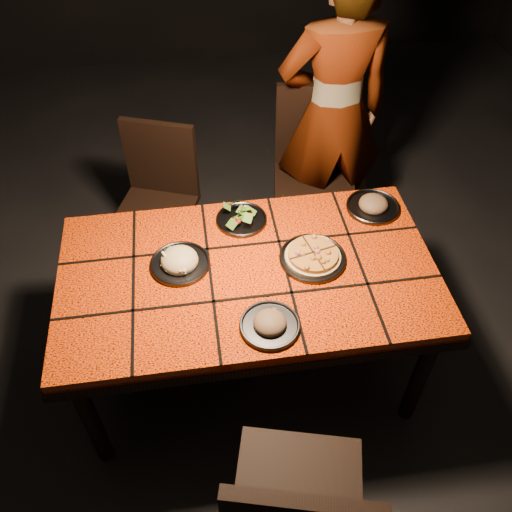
{
  "coord_description": "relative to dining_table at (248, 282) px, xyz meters",
  "views": [
    {
      "loc": [
        -0.19,
        -1.53,
        2.45
      ],
      "look_at": [
        0.04,
        0.01,
        0.82
      ],
      "focal_mm": 38.0,
      "sensor_mm": 36.0,
      "label": 1
    }
  ],
  "objects": [
    {
      "name": "room_shell",
      "position": [
        0.0,
        0.0,
        0.83
      ],
      "size": [
        6.04,
        7.04,
        3.08
      ],
      "color": "black",
      "rests_on": "ground"
    },
    {
      "name": "dining_table",
      "position": [
        0.0,
        0.0,
        0.0
      ],
      "size": [
        1.62,
        0.92,
        0.75
      ],
      "color": "#F74107",
      "rests_on": "ground"
    },
    {
      "name": "chair_far_left",
      "position": [
        -0.39,
        0.87,
        -0.15
      ],
      "size": [
        0.52,
        0.52,
        0.9
      ],
      "rotation": [
        0.0,
        0.0,
        -0.36
      ],
      "color": "black",
      "rests_on": "ground"
    },
    {
      "name": "chair_far_right",
      "position": [
        0.51,
        0.93,
        -0.1
      ],
      "size": [
        0.52,
        0.52,
        1.0
      ],
      "rotation": [
        0.0,
        0.0,
        -0.16
      ],
      "color": "black",
      "rests_on": "ground"
    },
    {
      "name": "diner",
      "position": [
        0.6,
        0.97,
        0.19
      ],
      "size": [
        0.64,
        0.43,
        1.72
      ],
      "primitive_type": "imported",
      "rotation": [
        0.0,
        0.0,
        3.17
      ],
      "color": "brown",
      "rests_on": "ground"
    },
    {
      "name": "plate_pizza",
      "position": [
        0.28,
        0.02,
        0.1
      ],
      "size": [
        0.29,
        0.29,
        0.04
      ],
      "color": "#3C3C41",
      "rests_on": "dining_table"
    },
    {
      "name": "plate_pasta",
      "position": [
        -0.28,
        0.07,
        0.1
      ],
      "size": [
        0.26,
        0.26,
        0.08
      ],
      "color": "#3C3C41",
      "rests_on": "dining_table"
    },
    {
      "name": "plate_salad",
      "position": [
        0.01,
        0.31,
        0.1
      ],
      "size": [
        0.24,
        0.24,
        0.07
      ],
      "color": "#3C3C41",
      "rests_on": "dining_table"
    },
    {
      "name": "plate_mushroom_a",
      "position": [
        0.04,
        -0.31,
        0.1
      ],
      "size": [
        0.24,
        0.24,
        0.08
      ],
      "color": "#3C3C41",
      "rests_on": "dining_table"
    },
    {
      "name": "plate_mushroom_b",
      "position": [
        0.64,
        0.31,
        0.1
      ],
      "size": [
        0.25,
        0.25,
        0.08
      ],
      "color": "#3C3C41",
      "rests_on": "dining_table"
    }
  ]
}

